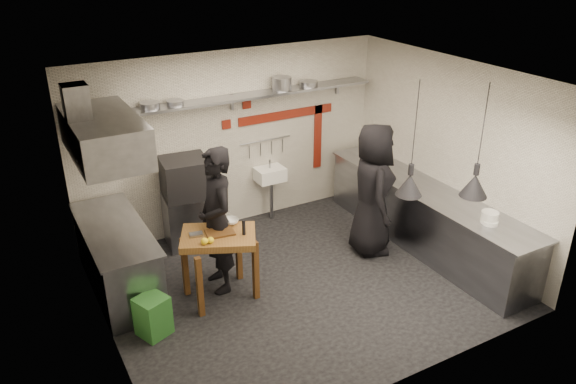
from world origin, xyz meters
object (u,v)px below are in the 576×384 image
combi_oven (185,178)px  green_bin (153,316)px  prep_table (220,266)px  chef_left (217,221)px  chef_right (373,190)px  oven_stand (187,220)px

combi_oven → green_bin: (-1.13, -1.83, -0.84)m
green_bin → prep_table: size_ratio=0.54×
combi_oven → chef_left: bearing=-85.7°
green_bin → prep_table: 1.07m
combi_oven → chef_right: 2.72m
oven_stand → combi_oven: size_ratio=1.21×
combi_oven → chef_right: bearing=-26.7°
oven_stand → prep_table: prep_table is taller
green_bin → chef_left: bearing=26.5°
chef_right → combi_oven: bearing=80.0°
prep_table → chef_left: size_ratio=0.47×
green_bin → chef_left: (1.08, 0.54, 0.74)m
green_bin → prep_table: prep_table is taller
chef_right → green_bin: bearing=118.9°
oven_stand → chef_left: chef_left is taller
combi_oven → green_bin: 2.31m
combi_oven → prep_table: bearing=-88.4°
prep_table → combi_oven: bearing=110.1°
oven_stand → prep_table: bearing=-87.5°
oven_stand → green_bin: size_ratio=1.60×
oven_stand → chef_right: size_ratio=0.41×
oven_stand → prep_table: 1.52m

